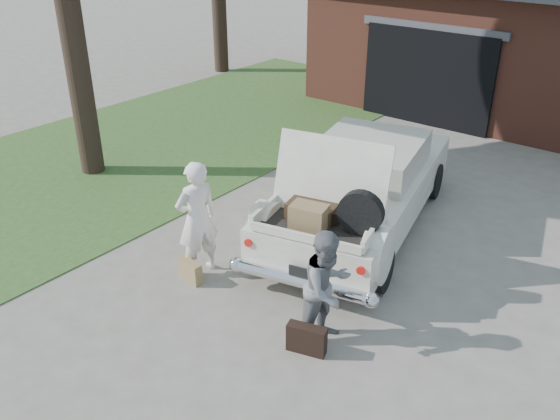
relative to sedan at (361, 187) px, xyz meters
The scene contains 7 objects.
ground 2.70m from the sedan, 91.03° to the right, with size 90.00×90.00×0.00m, color gray.
grass_strip 5.61m from the sedan, behind, with size 6.00×16.00×0.02m, color #2D4C1E.
sedan is the anchor object (origin of this frame).
woman_left 2.76m from the sedan, 113.07° to the right, with size 0.62×0.41×1.69m, color white.
woman_right 2.91m from the sedan, 66.12° to the right, with size 0.72×0.56×1.48m, color slate.
suitcase_left 3.03m from the sedan, 109.86° to the right, with size 0.40×0.13×0.31m, color #A08351.
suitcase_right 3.24m from the sedan, 69.19° to the right, with size 0.47×0.15×0.36m, color black.
Camera 1 is at (4.34, -4.84, 4.69)m, focal length 38.00 mm.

